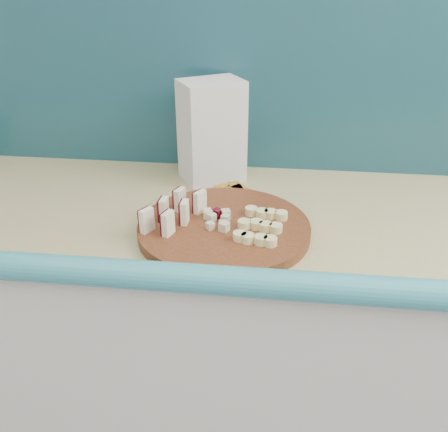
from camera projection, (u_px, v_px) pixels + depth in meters
name	position (u px, v px, depth m)	size (l,w,h in m)	color
kitchen_counter	(205.00, 347.00, 1.45)	(2.20, 0.63, 0.91)	white
backsplash	(216.00, 79.00, 1.37)	(2.20, 0.02, 0.50)	teal
cutting_board	(224.00, 229.00, 1.12)	(0.39, 0.39, 0.02)	#48220F
apple_wedges	(174.00, 211.00, 1.11)	(0.12, 0.15, 0.05)	#FBF2C9
apple_chunks	(213.00, 219.00, 1.11)	(0.05, 0.06, 0.02)	beige
banana_slices	(261.00, 226.00, 1.09)	(0.12, 0.15, 0.02)	#EBE18F
flour_bag	(212.00, 131.00, 1.33)	(0.16, 0.11, 0.27)	silver
banana_peel	(236.00, 191.00, 1.31)	(0.19, 0.16, 0.01)	gold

